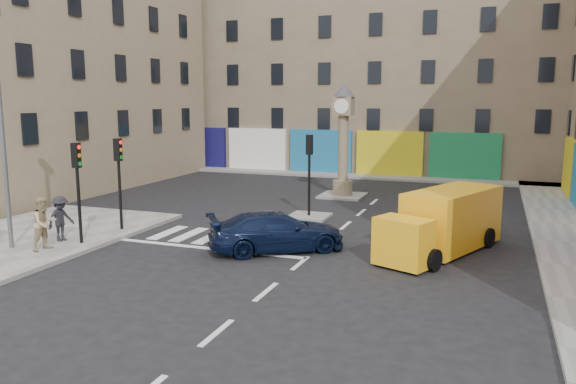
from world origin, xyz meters
The scene contains 16 objects.
ground centered at (0.00, 0.00, 0.00)m, with size 120.00×120.00×0.00m, color black.
sidewalk_right centered at (8.70, 10.00, 0.07)m, with size 2.60×30.00×0.15m, color gray.
sidewalk_far centered at (-4.00, 22.20, 0.07)m, with size 32.00×2.40×0.15m, color gray.
island_near centered at (-2.00, 8.00, 0.06)m, with size 1.80×1.80×0.12m, color gray.
island_far centered at (-2.00, 14.00, 0.06)m, with size 2.40×2.40×0.12m, color gray.
building_far centered at (-4.00, 28.00, 8.50)m, with size 32.00×10.00×17.00m, color #816D56.
building_left centered at (-19.00, 12.00, 7.50)m, with size 8.00×20.00×15.00m, color #887659.
traffic_light_left_near centered at (-8.30, 0.20, 2.62)m, with size 0.28×0.22×3.70m.
traffic_light_left_far centered at (-8.30, 2.60, 2.62)m, with size 0.28×0.22×3.70m.
traffic_light_island centered at (-2.00, 8.00, 2.59)m, with size 0.28×0.22×3.70m.
lamp_post centered at (-10.20, -1.20, 4.79)m, with size 0.50×0.25×8.30m.
clock_pillar centered at (-2.00, 14.00, 3.55)m, with size 1.20×1.20×6.10m.
navy_sedan centered at (-1.33, 2.22, 0.71)m, with size 1.99×4.89×1.42m, color black.
yellow_van centered at (4.32, 4.12, 1.09)m, with size 3.99×6.24×2.19m.
pedestrian_tan centered at (-8.83, -1.00, 1.10)m, with size 0.92×0.72×1.90m, color tan.
pedestrian_dark centered at (-9.20, 0.20, 1.00)m, with size 1.09×0.63×1.70m, color black.
Camera 1 is at (5.87, -16.05, 5.42)m, focal length 35.00 mm.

